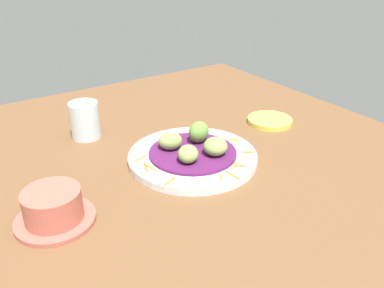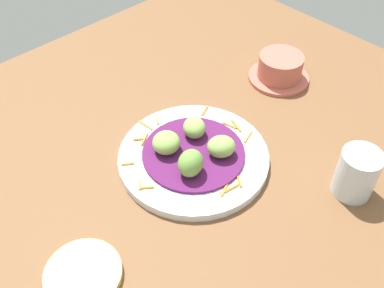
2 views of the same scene
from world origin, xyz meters
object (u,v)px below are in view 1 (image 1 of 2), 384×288
Objects in this scene: guac_scoop_center at (199,132)px; water_glass at (85,120)px; guac_scoop_right at (171,141)px; guac_scoop_back at (186,155)px; side_plate_small at (270,121)px; main_plate at (193,157)px; terracotta_bowl at (53,208)px; guac_scoop_left at (215,146)px.

guac_scoop_center is 0.57× the size of water_glass.
guac_scoop_right reaches higher than guac_scoop_back.
guac_scoop_back reaches higher than side_plate_small.
terracotta_bowl is at bearing -171.30° from main_plate.
guac_scoop_right and terracotta_bowl have the same top height.
guac_scoop_left reaches higher than side_plate_small.
guac_scoop_center is (0.55, 6.82, 0.47)cm from guac_scoop_left.
guac_scoop_center is 6.86cm from guac_scoop_right.
side_plate_small is at bearing 11.36° from main_plate.
water_glass reaches higher than guac_scoop_left.
water_glass is at bearing 121.74° from main_plate.
terracotta_bowl is (-30.46, -4.66, 1.87)cm from main_plate.
terracotta_bowl is at bearing -170.04° from side_plate_small.
guac_scoop_center is 27.36cm from water_glass.
terracotta_bowl is (-26.78, -1.52, -1.27)cm from guac_scoop_back.
guac_scoop_left is 1.01× the size of guac_scoop_center.
guac_scoop_right reaches higher than main_plate.
water_glass is at bearing 60.57° from terracotta_bowl.
guac_scoop_left is at bearing -49.58° from guac_scoop_right.
main_plate is 5.40× the size of guac_scoop_left.
main_plate is at bearing -58.26° from water_glass.
guac_scoop_center is (3.68, 3.14, 3.73)cm from main_plate.
guac_scoop_center reaches higher than guac_scoop_right.
guac_scoop_right is at bearing -60.08° from water_glass.
guac_scoop_center is 0.38× the size of terracotta_bowl.
main_plate is 5.82cm from guac_scoop_right.
water_glass is (15.91, 28.19, 1.66)cm from terracotta_bowl.
guac_scoop_right is at bearing -176.57° from side_plate_small.
guac_scoop_center reaches higher than guac_scoop_back.
guac_scoop_back is at bearing -139.58° from guac_scoop_center.
guac_scoop_right is at bearing 175.42° from guac_scoop_center.
guac_scoop_center is 35.07cm from terracotta_bowl.
water_glass reaches higher than side_plate_small.
guac_scoop_right is 22.90cm from water_glass.
guac_scoop_center is at bearing 40.42° from guac_scoop_back.
guac_scoop_center is 0.44× the size of side_plate_small.
guac_scoop_back is at bearing 175.42° from guac_scoop_left.
guac_scoop_back is at bearing -164.47° from side_plate_small.
guac_scoop_right is (-6.82, 0.55, -0.49)cm from guac_scoop_center.
guac_scoop_left is 32.46cm from water_glass.
side_plate_small is at bearing 5.71° from guac_scoop_center.
main_plate is 3.14× the size of water_glass.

